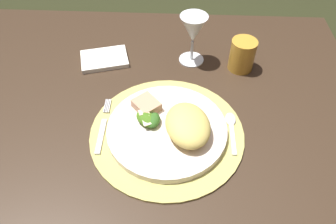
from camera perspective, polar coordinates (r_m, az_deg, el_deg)
dining_table at (r=0.88m, az=-4.15°, el=-4.80°), size 1.16×0.95×0.71m
placemat at (r=0.75m, az=-0.19°, el=-3.69°), size 0.36×0.36×0.01m
dinner_plate at (r=0.74m, az=-0.19°, el=-3.12°), size 0.28×0.28×0.02m
pasta_serving at (r=0.71m, az=3.57°, el=-2.32°), size 0.13×0.15×0.05m
salad_greens at (r=0.74m, az=-3.53°, el=-1.22°), size 0.07×0.07×0.02m
bread_piece at (r=0.77m, az=-3.89°, el=1.23°), size 0.08×0.08×0.02m
fork at (r=0.77m, az=-11.61°, el=-2.77°), size 0.02×0.17×0.00m
spoon at (r=0.77m, az=11.28°, el=-2.43°), size 0.03×0.13×0.01m
napkin at (r=0.96m, az=-11.34°, el=9.31°), size 0.15×0.13×0.01m
wine_glass at (r=0.89m, az=4.55°, el=14.33°), size 0.08×0.08×0.14m
amber_tumbler at (r=0.92m, az=13.17°, el=9.93°), size 0.07×0.07×0.09m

